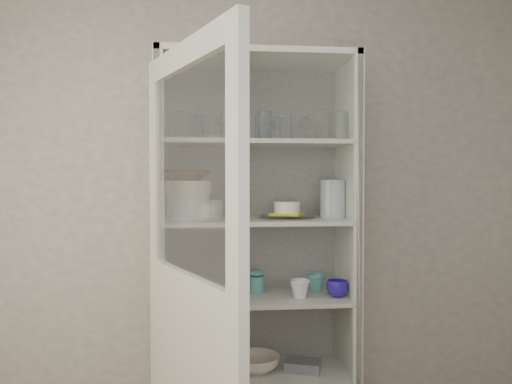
% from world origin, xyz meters
% --- Properties ---
extents(wall_back, '(3.60, 0.02, 2.60)m').
position_xyz_m(wall_back, '(0.00, 1.50, 1.30)').
color(wall_back, '#9D9A94').
rests_on(wall_back, ground).
extents(pantry_cabinet, '(1.00, 0.45, 2.10)m').
position_xyz_m(pantry_cabinet, '(0.20, 1.34, 0.94)').
color(pantry_cabinet, beige).
rests_on(pantry_cabinet, floor).
extents(cupboard_door, '(0.40, 0.84, 2.00)m').
position_xyz_m(cupboard_door, '(-0.12, 0.64, 0.87)').
color(cupboard_door, beige).
rests_on(cupboard_door, floor).
extents(tumbler_0, '(0.08, 0.08, 0.13)m').
position_xyz_m(tumbler_0, '(-0.21, 1.14, 1.73)').
color(tumbler_0, silver).
rests_on(tumbler_0, shelf_glass).
extents(tumbler_1, '(0.09, 0.09, 0.15)m').
position_xyz_m(tumbler_1, '(0.05, 1.12, 1.74)').
color(tumbler_1, silver).
rests_on(tumbler_1, shelf_glass).
extents(tumbler_2, '(0.07, 0.07, 0.14)m').
position_xyz_m(tumbler_2, '(0.23, 1.15, 1.73)').
color(tumbler_2, silver).
rests_on(tumbler_2, shelf_glass).
extents(tumbler_3, '(0.08, 0.08, 0.13)m').
position_xyz_m(tumbler_3, '(0.33, 1.13, 1.73)').
color(tumbler_3, silver).
rests_on(tumbler_3, shelf_glass).
extents(tumbler_4, '(0.08, 0.08, 0.14)m').
position_xyz_m(tumbler_4, '(0.23, 1.15, 1.73)').
color(tumbler_4, silver).
rests_on(tumbler_4, shelf_glass).
extents(tumbler_5, '(0.10, 0.10, 0.15)m').
position_xyz_m(tumbler_5, '(0.53, 1.16, 1.74)').
color(tumbler_5, silver).
rests_on(tumbler_5, shelf_glass).
extents(tumbler_6, '(0.09, 0.09, 0.14)m').
position_xyz_m(tumbler_6, '(0.61, 1.12, 1.73)').
color(tumbler_6, silver).
rests_on(tumbler_6, shelf_glass).
extents(tumbler_7, '(0.09, 0.09, 0.15)m').
position_xyz_m(tumbler_7, '(-0.19, 1.25, 1.73)').
color(tumbler_7, silver).
rests_on(tumbler_7, shelf_glass).
extents(tumbler_8, '(0.09, 0.09, 0.14)m').
position_xyz_m(tumbler_8, '(-0.10, 1.27, 1.73)').
color(tumbler_8, silver).
rests_on(tumbler_8, shelf_glass).
extents(tumbler_9, '(0.08, 0.08, 0.14)m').
position_xyz_m(tumbler_9, '(-0.08, 1.30, 1.73)').
color(tumbler_9, silver).
rests_on(tumbler_9, shelf_glass).
extents(tumbler_10, '(0.07, 0.07, 0.13)m').
position_xyz_m(tumbler_10, '(0.32, 1.29, 1.72)').
color(tumbler_10, silver).
rests_on(tumbler_10, shelf_glass).
extents(tumbler_11, '(0.07, 0.07, 0.13)m').
position_xyz_m(tumbler_11, '(0.23, 1.28, 1.73)').
color(tumbler_11, silver).
rests_on(tumbler_11, shelf_glass).
extents(goblet_0, '(0.08, 0.08, 0.18)m').
position_xyz_m(goblet_0, '(0.03, 1.38, 1.75)').
color(goblet_0, silver).
rests_on(goblet_0, shelf_glass).
extents(goblet_1, '(0.07, 0.07, 0.16)m').
position_xyz_m(goblet_1, '(0.09, 1.40, 1.74)').
color(goblet_1, silver).
rests_on(goblet_1, shelf_glass).
extents(goblet_2, '(0.07, 0.07, 0.16)m').
position_xyz_m(goblet_2, '(0.32, 1.40, 1.74)').
color(goblet_2, silver).
rests_on(goblet_2, shelf_glass).
extents(goblet_3, '(0.07, 0.07, 0.16)m').
position_xyz_m(goblet_3, '(0.48, 1.39, 1.74)').
color(goblet_3, silver).
rests_on(goblet_3, shelf_glass).
extents(plate_stack_front, '(0.22, 0.22, 0.13)m').
position_xyz_m(plate_stack_front, '(-0.15, 1.21, 1.32)').
color(plate_stack_front, white).
rests_on(plate_stack_front, shelf_plates).
extents(plate_stack_back, '(0.21, 0.21, 0.10)m').
position_xyz_m(plate_stack_back, '(-0.07, 1.37, 1.31)').
color(plate_stack_back, white).
rests_on(plate_stack_back, shelf_plates).
extents(cream_bowl, '(0.26, 0.26, 0.07)m').
position_xyz_m(cream_bowl, '(-0.15, 1.21, 1.42)').
color(cream_bowl, '#F2DFCB').
rests_on(cream_bowl, plate_stack_front).
extents(terracotta_bowl, '(0.27, 0.27, 0.05)m').
position_xyz_m(terracotta_bowl, '(-0.15, 1.21, 1.48)').
color(terracotta_bowl, '#4E2D17').
rests_on(terracotta_bowl, cream_bowl).
extents(glass_platter, '(0.34, 0.34, 0.02)m').
position_xyz_m(glass_platter, '(0.37, 1.29, 1.27)').
color(glass_platter, silver).
rests_on(glass_platter, shelf_plates).
extents(yellow_trivet, '(0.20, 0.20, 0.01)m').
position_xyz_m(yellow_trivet, '(0.37, 1.29, 1.28)').
color(yellow_trivet, yellow).
rests_on(yellow_trivet, glass_platter).
extents(white_ramekin, '(0.18, 0.18, 0.06)m').
position_xyz_m(white_ramekin, '(0.37, 1.29, 1.32)').
color(white_ramekin, white).
rests_on(white_ramekin, yellow_trivet).
extents(grey_bowl_stack, '(0.14, 0.14, 0.20)m').
position_xyz_m(grey_bowl_stack, '(0.61, 1.28, 1.36)').
color(grey_bowl_stack, '#A8B5B5').
rests_on(grey_bowl_stack, shelf_plates).
extents(mug_blue, '(0.14, 0.14, 0.09)m').
position_xyz_m(mug_blue, '(0.61, 1.19, 0.90)').
color(mug_blue, '#2520A3').
rests_on(mug_blue, shelf_mugs).
extents(mug_teal, '(0.13, 0.13, 0.09)m').
position_xyz_m(mug_teal, '(0.53, 1.33, 0.91)').
color(mug_teal, teal).
rests_on(mug_teal, shelf_mugs).
extents(mug_white, '(0.11, 0.11, 0.09)m').
position_xyz_m(mug_white, '(0.42, 1.18, 0.91)').
color(mug_white, white).
rests_on(mug_white, shelf_mugs).
extents(teal_jar, '(0.09, 0.09, 0.10)m').
position_xyz_m(teal_jar, '(0.21, 1.34, 0.91)').
color(teal_jar, teal).
rests_on(teal_jar, shelf_mugs).
extents(measuring_cups, '(0.11, 0.11, 0.04)m').
position_xyz_m(measuring_cups, '(-0.04, 1.20, 0.88)').
color(measuring_cups, silver).
rests_on(measuring_cups, shelf_mugs).
extents(white_canister, '(0.13, 0.13, 0.12)m').
position_xyz_m(white_canister, '(-0.21, 1.30, 0.92)').
color(white_canister, white).
rests_on(white_canister, shelf_mugs).
extents(cream_dish, '(0.31, 0.31, 0.08)m').
position_xyz_m(cream_dish, '(0.20, 1.28, 0.50)').
color(cream_dish, '#F2DFCB').
rests_on(cream_dish, shelf_bot).
extents(tin_box, '(0.21, 0.18, 0.05)m').
position_xyz_m(tin_box, '(0.44, 1.25, 0.49)').
color(tin_box, '#9395A3').
rests_on(tin_box, shelf_bot).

